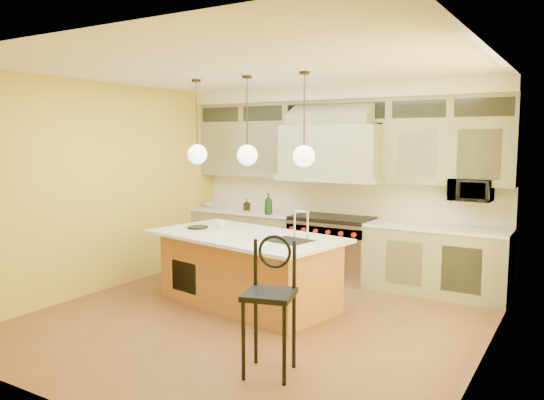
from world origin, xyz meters
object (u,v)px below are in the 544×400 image
Objects in this scene: counter_stool at (270,296)px; microwave at (471,190)px; range at (332,247)px; kitchen_island at (248,268)px.

counter_stool is 3.60m from microwave.
microwave is (1.95, 0.11, 0.96)m from range.
kitchen_island is at bearing 113.65° from counter_stool.
microwave reaches higher than range.
range is 3.39m from counter_stool.
microwave is at bearing 3.12° from range.
counter_stool is (1.29, -1.56, 0.25)m from kitchen_island.
range is at bearing 89.50° from counter_stool.
microwave reaches higher than kitchen_island.
range is at bearing -176.88° from microwave.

